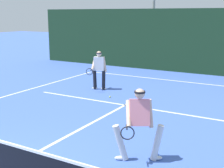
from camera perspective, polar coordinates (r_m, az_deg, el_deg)
The scene contains 7 objects.
court_line_baseline_far at distance 15.81m, azimuth 10.74°, elevation 0.66°, with size 9.50×0.10×0.01m, color white.
court_line_service at distance 11.36m, azimuth 2.40°, elevation -3.86°, with size 7.75×0.10×0.01m, color white.
court_line_centre at distance 9.06m, azimuth -6.06°, elevation -8.31°, with size 0.10×6.40×0.01m, color white.
player_near at distance 6.95m, azimuth 4.96°, elevation -6.84°, with size 1.08×1.09×1.67m.
player_far at distance 13.51m, azimuth -2.40°, elevation 2.84°, with size 0.71×0.92×1.68m.
tennis_ball at distance 12.34m, azimuth -0.38°, elevation -2.36°, with size 0.07×0.07×0.07m, color #D1E033.
back_fence_windscreen at distance 17.86m, azimuth 13.60°, elevation 7.62°, with size 19.82×0.12×3.53m, color #19361F.
Camera 1 is at (5.00, -3.62, 3.24)m, focal length 50.07 mm.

